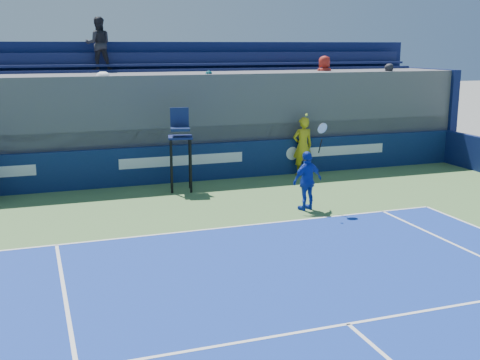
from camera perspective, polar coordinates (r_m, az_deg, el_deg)
name	(u,v)px	position (r m, az deg, el deg)	size (l,w,h in m)	color
ball_person	(303,146)	(20.21, 5.96, 3.22)	(0.71, 0.47, 1.95)	gold
back_hoarding	(182,164)	(19.22, -5.54, 1.56)	(20.40, 0.21, 1.20)	#0D1F4C
umpire_chair	(180,140)	(17.89, -5.69, 3.75)	(0.83, 0.83, 2.48)	black
tennis_player	(307,181)	(15.89, 6.41, -0.05)	(1.01, 0.61, 2.57)	#1634B3
stadium_seating	(166,117)	(20.99, -7.04, 5.91)	(21.00, 4.05, 5.23)	#515156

